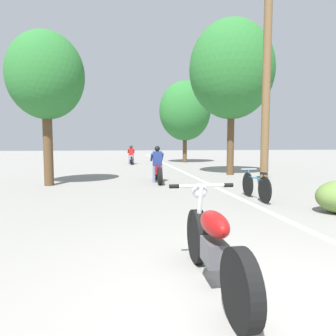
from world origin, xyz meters
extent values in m
plane|color=gray|center=(0.00, 0.00, 0.00)|extent=(120.00, 120.00, 0.00)
cube|color=white|center=(1.99, 12.45, 0.00)|extent=(0.14, 48.00, 0.01)
cylinder|color=brown|center=(3.16, 6.11, 3.29)|extent=(0.24, 0.24, 6.57)
cylinder|color=#513A23|center=(3.89, 10.96, 1.80)|extent=(0.32, 0.32, 3.59)
ellipsoid|color=#286B2D|center=(3.89, 10.96, 4.83)|extent=(3.89, 3.50, 4.48)
cylinder|color=#513A23|center=(3.69, 20.26, 1.35)|extent=(0.32, 0.32, 2.71)
ellipsoid|color=#286B2D|center=(3.69, 20.26, 3.95)|extent=(3.93, 3.54, 4.52)
cylinder|color=#513A23|center=(-3.64, 8.49, 1.48)|extent=(0.32, 0.32, 2.96)
ellipsoid|color=#286B2D|center=(-3.64, 8.49, 3.77)|extent=(2.58, 2.32, 2.97)
cylinder|color=black|center=(-0.21, 1.13, 0.33)|extent=(0.12, 0.65, 0.65)
cylinder|color=black|center=(-0.21, -0.24, 0.33)|extent=(0.12, 0.65, 0.65)
ellipsoid|color=maroon|center=(-0.21, 0.45, 0.67)|extent=(0.24, 0.63, 0.24)
cube|color=#4C4C51|center=(-0.21, 0.45, 0.38)|extent=(0.20, 0.36, 0.24)
cylinder|color=silver|center=(-0.21, 1.04, 0.65)|extent=(0.06, 0.23, 0.67)
cylinder|color=silver|center=(-0.21, 0.95, 0.98)|extent=(0.65, 0.04, 0.04)
cylinder|color=black|center=(-0.53, 0.95, 0.98)|extent=(0.11, 0.05, 0.05)
cylinder|color=black|center=(0.12, 0.95, 0.98)|extent=(0.11, 0.05, 0.05)
sphere|color=silver|center=(-0.21, 1.04, 0.90)|extent=(0.18, 0.18, 0.18)
cylinder|color=black|center=(0.20, 9.51, 0.30)|extent=(0.12, 0.61, 0.61)
cylinder|color=black|center=(0.20, 8.01, 0.30)|extent=(0.12, 0.61, 0.61)
cube|color=maroon|center=(0.20, 8.76, 0.48)|extent=(0.20, 0.96, 0.28)
cylinder|color=silver|center=(0.20, 9.41, 0.96)|extent=(0.50, 0.03, 0.03)
cylinder|color=slate|center=(0.07, 8.71, 0.31)|extent=(0.11, 0.11, 0.62)
cylinder|color=slate|center=(0.33, 8.71, 0.31)|extent=(0.11, 0.11, 0.62)
cube|color=navy|center=(0.20, 8.74, 0.90)|extent=(0.34, 0.27, 0.57)
cylinder|color=navy|center=(0.00, 8.90, 0.95)|extent=(0.08, 0.45, 0.35)
cylinder|color=navy|center=(0.40, 8.90, 0.95)|extent=(0.08, 0.45, 0.35)
sphere|color=black|center=(0.20, 8.78, 1.27)|extent=(0.20, 0.20, 0.20)
cylinder|color=black|center=(-0.47, 19.59, 0.30)|extent=(0.12, 0.59, 0.59)
cylinder|color=black|center=(-0.47, 18.22, 0.30)|extent=(0.12, 0.59, 0.59)
cube|color=silver|center=(-0.47, 18.91, 0.48)|extent=(0.20, 0.88, 0.28)
cylinder|color=silver|center=(-0.47, 19.49, 0.94)|extent=(0.50, 0.03, 0.03)
cylinder|color=slate|center=(-0.60, 18.86, 0.31)|extent=(0.11, 0.11, 0.62)
cylinder|color=slate|center=(-0.34, 18.86, 0.31)|extent=(0.11, 0.11, 0.62)
cube|color=red|center=(-0.47, 18.89, 0.86)|extent=(0.34, 0.27, 0.52)
cylinder|color=red|center=(-0.67, 19.05, 0.91)|extent=(0.08, 0.41, 0.32)
cylinder|color=red|center=(-0.27, 19.05, 0.91)|extent=(0.08, 0.41, 0.32)
sphere|color=#2D333D|center=(-0.47, 18.93, 1.23)|extent=(0.24, 0.24, 0.24)
cylinder|color=black|center=(2.34, 5.43, 0.33)|extent=(0.04, 0.66, 0.66)
cylinder|color=black|center=(2.34, 4.42, 0.33)|extent=(0.04, 0.66, 0.66)
cylinder|color=#197FB2|center=(2.34, 4.93, 0.56)|extent=(0.04, 0.80, 0.04)
cylinder|color=#197FB2|center=(2.34, 4.50, 0.53)|extent=(0.03, 0.03, 0.40)
cube|color=black|center=(2.34, 4.50, 0.73)|extent=(0.10, 0.20, 0.05)
cylinder|color=#197FB2|center=(2.34, 5.38, 0.55)|extent=(0.03, 0.03, 0.43)
cylinder|color=silver|center=(2.34, 5.38, 0.76)|extent=(0.44, 0.03, 0.03)
camera|label=1|loc=(-1.12, -2.40, 1.47)|focal=32.00mm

